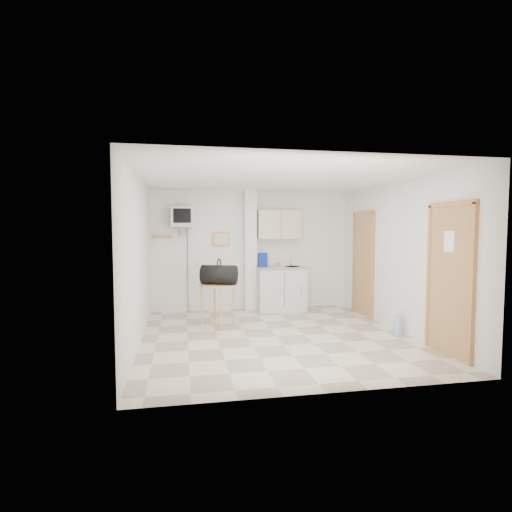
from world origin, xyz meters
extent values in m
plane|color=beige|center=(0.00, 0.00, 0.00)|extent=(4.50, 4.50, 0.00)
cube|color=white|center=(0.00, 2.25, 1.25)|extent=(4.20, 0.04, 2.50)
cube|color=white|center=(0.00, -2.25, 1.25)|extent=(4.20, 0.04, 2.50)
cube|color=white|center=(-2.10, 0.00, 1.25)|extent=(0.04, 4.50, 2.50)
cube|color=white|center=(2.10, 0.00, 1.25)|extent=(0.04, 4.50, 2.50)
cube|color=white|center=(0.00, 0.00, 2.50)|extent=(4.20, 4.50, 0.04)
cube|color=white|center=(-0.05, 2.14, 1.25)|extent=(0.25, 0.22, 2.50)
cube|color=#EF814F|center=(-0.65, 2.23, 1.50)|extent=(0.36, 0.03, 0.30)
cube|color=silver|center=(-0.65, 2.22, 1.50)|extent=(0.28, 0.01, 0.22)
cube|color=tan|center=(-1.85, 2.22, 1.55)|extent=(0.40, 0.05, 0.06)
cube|color=white|center=(-0.32, 2.24, 0.95)|extent=(0.15, 0.02, 0.08)
cylinder|color=tan|center=(-2.00, 2.16, 1.54)|extent=(0.02, 0.08, 0.02)
cylinder|color=tan|center=(-1.70, 2.16, 1.54)|extent=(0.02, 0.08, 0.02)
cube|color=#925B2E|center=(2.08, 1.25, 1.00)|extent=(0.04, 0.75, 2.00)
cube|color=#9D6738|center=(2.07, 1.25, 1.00)|extent=(0.06, 0.87, 2.06)
cube|color=#925B2E|center=(2.08, -1.35, 1.01)|extent=(0.04, 0.82, 2.02)
cube|color=#9D6738|center=(2.07, -1.35, 1.01)|extent=(0.06, 0.94, 2.08)
cube|color=white|center=(2.05, -1.35, 1.55)|extent=(0.01, 0.20, 0.28)
cube|color=silver|center=(0.58, 1.98, 0.44)|extent=(1.00, 0.55, 0.88)
cube|color=#9D9385|center=(0.58, 1.98, 0.90)|extent=(1.03, 0.58, 0.04)
cylinder|color=#B7B7BA|center=(0.83, 1.98, 0.90)|extent=(0.30, 0.30, 0.05)
cylinder|color=#B7B7BA|center=(0.83, 2.12, 1.00)|extent=(0.02, 0.02, 0.16)
cylinder|color=#B7B7BA|center=(0.83, 2.06, 1.07)|extent=(0.02, 0.13, 0.02)
cube|color=#C0B49C|center=(0.55, 2.09, 1.80)|extent=(0.90, 0.32, 0.60)
cube|color=#0C2292|center=(0.20, 2.05, 1.06)|extent=(0.19, 0.07, 0.29)
cylinder|color=white|center=(0.51, 1.92, 0.93)|extent=(0.22, 0.22, 0.01)
sphere|color=tan|center=(0.51, 1.92, 0.97)|extent=(0.11, 0.11, 0.11)
cube|color=slate|center=(-1.45, 2.09, 1.73)|extent=(0.36, 0.32, 0.02)
cube|color=slate|center=(-1.45, 2.22, 1.65)|extent=(0.10, 0.06, 0.20)
cube|color=silver|center=(-1.45, 2.02, 1.95)|extent=(0.44, 0.42, 0.40)
cube|color=black|center=(-1.45, 1.80, 1.97)|extent=(0.34, 0.02, 0.28)
cylinder|color=black|center=(-1.35, 2.23, 0.86)|extent=(0.01, 0.01, 1.73)
cylinder|color=tan|center=(-0.86, 0.80, 0.74)|extent=(0.65, 0.65, 0.03)
cylinder|color=tan|center=(-0.58, 0.83, 0.36)|extent=(0.04, 0.04, 0.72)
cylinder|color=tan|center=(-0.89, 1.09, 0.36)|extent=(0.04, 0.04, 0.72)
cylinder|color=tan|center=(-1.15, 0.78, 0.36)|extent=(0.04, 0.04, 0.72)
cylinder|color=tan|center=(-0.83, 0.52, 0.36)|extent=(0.04, 0.04, 0.72)
cylinder|color=black|center=(-0.83, 0.79, 0.92)|extent=(0.69, 0.53, 0.34)
torus|color=black|center=(-0.83, 0.79, 1.08)|extent=(0.11, 0.24, 0.25)
cylinder|color=#9EC3DD|center=(1.98, -0.25, 0.16)|extent=(0.12, 0.12, 0.31)
cylinder|color=#9EC3DD|center=(1.98, -0.25, 0.33)|extent=(0.03, 0.03, 0.04)
camera|label=1|loc=(-1.48, -6.11, 1.73)|focal=28.00mm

